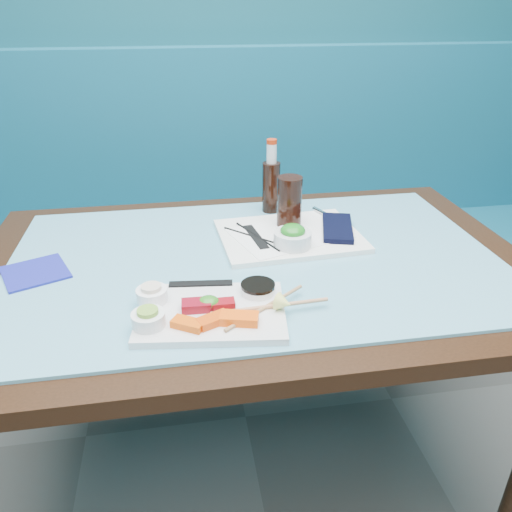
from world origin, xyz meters
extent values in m
cube|color=#11546B|center=(0.00, 2.22, 0.23)|extent=(3.00, 0.55, 0.45)
cube|color=#11546B|center=(0.00, 2.44, 0.70)|extent=(3.00, 0.12, 0.95)
cube|color=black|center=(0.00, 1.45, 0.73)|extent=(1.40, 0.90, 0.04)
cylinder|color=black|center=(-0.62, 1.82, 0.35)|extent=(0.06, 0.06, 0.71)
cylinder|color=black|center=(0.62, 1.82, 0.35)|extent=(0.06, 0.06, 0.71)
cube|color=#5FA5BF|center=(0.00, 1.45, 0.75)|extent=(1.22, 0.76, 0.01)
cube|color=silver|center=(-0.13, 1.21, 0.77)|extent=(0.32, 0.25, 0.02)
cube|color=#EC5309|center=(-0.18, 1.16, 0.78)|extent=(0.07, 0.06, 0.02)
cube|color=#E14509|center=(-0.13, 1.16, 0.78)|extent=(0.07, 0.06, 0.02)
cube|color=#FF550A|center=(-0.08, 1.16, 0.78)|extent=(0.08, 0.05, 0.02)
cube|color=maroon|center=(-0.16, 1.22, 0.78)|extent=(0.06, 0.04, 0.02)
cube|color=maroon|center=(-0.10, 1.22, 0.78)|extent=(0.05, 0.03, 0.02)
ellipsoid|color=#2B761B|center=(-0.13, 1.22, 0.79)|extent=(0.05, 0.05, 0.02)
cylinder|color=white|center=(-0.25, 1.18, 0.79)|extent=(0.07, 0.07, 0.03)
cylinder|color=#77AA36|center=(-0.25, 1.18, 0.81)|extent=(0.05, 0.05, 0.01)
cylinder|color=white|center=(-0.25, 1.27, 0.79)|extent=(0.08, 0.08, 0.03)
cylinder|color=beige|center=(-0.25, 1.27, 0.81)|extent=(0.06, 0.06, 0.01)
cylinder|color=white|center=(-0.02, 1.26, 0.78)|extent=(0.08, 0.08, 0.01)
cylinder|color=black|center=(-0.02, 1.26, 0.79)|extent=(0.08, 0.08, 0.01)
cone|color=#FAFF78|center=(0.02, 1.18, 0.79)|extent=(0.05, 0.05, 0.04)
cube|color=black|center=(-0.14, 1.32, 0.78)|extent=(0.14, 0.04, 0.00)
cylinder|color=#A4774D|center=(-0.02, 1.20, 0.78)|extent=(0.19, 0.14, 0.01)
cylinder|color=tan|center=(-0.01, 1.20, 0.78)|extent=(0.25, 0.02, 0.01)
cube|color=white|center=(0.11, 1.55, 0.77)|extent=(0.39, 0.30, 0.01)
cube|color=white|center=(0.11, 1.55, 0.77)|extent=(0.35, 0.29, 0.00)
cylinder|color=silver|center=(0.10, 1.48, 0.79)|extent=(0.12, 0.12, 0.04)
ellipsoid|color=#1C771B|center=(0.10, 1.48, 0.82)|extent=(0.07, 0.07, 0.03)
cylinder|color=black|center=(0.12, 1.61, 0.84)|extent=(0.07, 0.07, 0.14)
cube|color=black|center=(0.25, 1.55, 0.78)|extent=(0.12, 0.20, 0.01)
cylinder|color=silver|center=(0.24, 1.66, 0.78)|extent=(0.05, 0.10, 0.01)
cylinder|color=black|center=(0.01, 1.54, 0.77)|extent=(0.15, 0.15, 0.01)
cylinder|color=black|center=(0.02, 1.54, 0.77)|extent=(0.09, 0.19, 0.01)
cube|color=black|center=(0.02, 1.54, 0.77)|extent=(0.05, 0.15, 0.00)
cylinder|color=black|center=(0.10, 1.75, 0.83)|extent=(0.07, 0.07, 0.15)
cylinder|color=silver|center=(0.10, 1.75, 0.94)|extent=(0.04, 0.04, 0.06)
cylinder|color=red|center=(0.10, 1.75, 0.97)|extent=(0.03, 0.03, 0.01)
cube|color=navy|center=(-0.53, 1.46, 0.76)|extent=(0.18, 0.18, 0.01)
camera|label=1|loc=(-0.18, 0.35, 1.34)|focal=35.00mm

